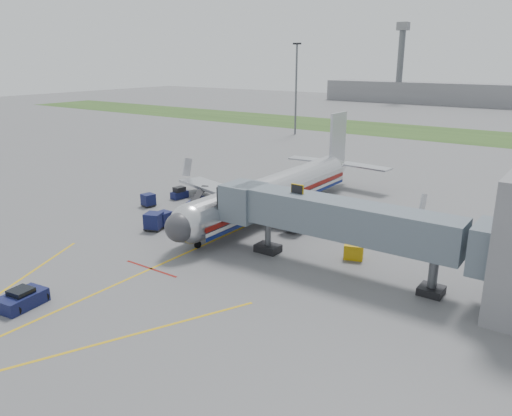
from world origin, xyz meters
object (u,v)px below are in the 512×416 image
Objects in this scene: baggage_tug at (179,193)px; pushback_tug at (22,299)px; ramp_worker at (193,215)px; belt_loader at (198,202)px; airliner at (275,191)px.

pushback_tug is at bearing -68.75° from baggage_tug.
baggage_tug is at bearing 124.89° from ramp_worker.
pushback_tug is 1.52× the size of baggage_tug.
belt_loader reaches higher than baggage_tug.
ramp_worker is at bearing 97.50° from pushback_tug.
airliner is 15.51× the size of baggage_tug.
airliner is 9.71m from ramp_worker.
belt_loader is at bearing 104.03° from pushback_tug.
ramp_worker is (-2.83, 21.51, 0.22)m from pushback_tug.
baggage_tug is 10.06m from ramp_worker.
pushback_tug is at bearing -75.97° from belt_loader.
belt_loader is 6.24m from ramp_worker.
airliner is 10.21× the size of pushback_tug.
airliner reaches higher than ramp_worker.
belt_loader is (4.15, -1.22, -0.17)m from baggage_tug.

